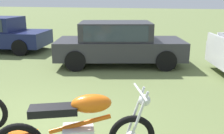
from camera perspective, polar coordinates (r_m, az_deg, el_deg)
name	(u,v)px	position (r m, az deg, el deg)	size (l,w,h in m)	color
motorcycle_orange	(79,131)	(3.40, -7.60, -14.13)	(1.93, 1.21, 1.02)	black
car_charcoal	(118,41)	(8.40, 1.37, 5.92)	(4.53, 3.04, 1.43)	#2D2D33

